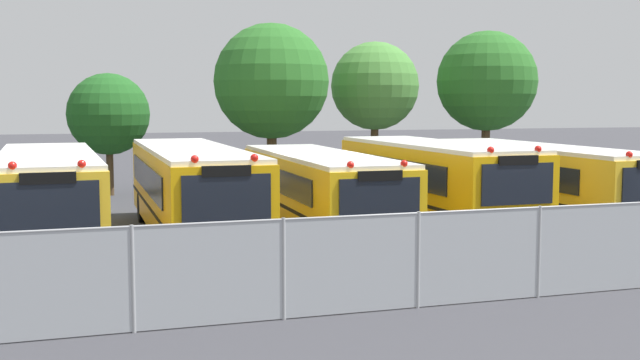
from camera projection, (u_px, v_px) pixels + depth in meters
name	position (u px, v px, depth m)	size (l,w,h in m)	color
ground_plane	(319.00, 234.00, 23.27)	(160.00, 160.00, 0.00)	#38383D
school_bus_0	(48.00, 195.00, 20.81)	(2.78, 10.42, 2.70)	yellow
school_bus_1	(191.00, 189.00, 22.20)	(2.51, 11.22, 2.76)	#EAA80C
school_bus_2	(319.00, 189.00, 23.25)	(2.71, 10.28, 2.52)	yellow
school_bus_3	(433.00, 181.00, 24.19)	(2.68, 9.68, 2.79)	#EAA80C
school_bus_4	(538.00, 180.00, 25.44)	(2.45, 10.68, 2.62)	yellow
tree_1	(109.00, 112.00, 32.53)	(3.40, 3.40, 5.10)	#4C3823
tree_2	(272.00, 80.00, 33.46)	(4.93, 4.93, 7.25)	#4C3823
tree_3	(374.00, 87.00, 36.30)	(4.10, 4.10, 6.70)	#4C3823
tree_4	(484.00, 81.00, 37.31)	(4.77, 4.77, 7.28)	#4C3823
chainlink_fence	(418.00, 258.00, 14.75)	(21.08, 0.07, 1.85)	#9EA0A3
traffic_cone	(225.00, 292.00, 14.96)	(0.41, 0.41, 0.54)	#EA5914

